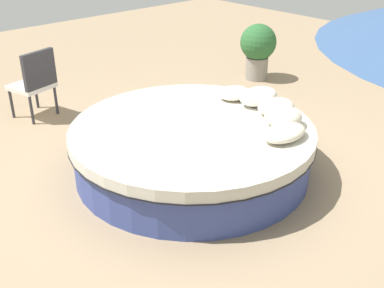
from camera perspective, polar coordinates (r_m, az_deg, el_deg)
The scene contains 9 objects.
ground_plane at distance 5.45m, azimuth -0.00°, elevation -3.14°, with size 16.00×16.00×0.00m, color #9E8466.
round_bed at distance 5.32m, azimuth -0.00°, elevation -0.47°, with size 2.71×2.71×0.56m.
throw_pillow_0 at distance 4.97m, azimuth 11.06°, elevation 1.35°, with size 0.55×0.35×0.14m, color beige.
throw_pillow_1 at distance 5.26m, azimuth 10.93°, elevation 3.22°, with size 0.42×0.40×0.21m, color beige.
throw_pillow_2 at distance 5.56m, azimuth 10.08°, elevation 4.44°, with size 0.47×0.38×0.17m, color beige.
throw_pillow_3 at distance 5.81m, azimuth 8.01°, elevation 5.72°, with size 0.54×0.37×0.20m, color white.
throw_pillow_4 at distance 5.96m, azimuth 5.09°, elevation 6.14°, with size 0.43×0.37×0.14m, color silver.
patio_chair at distance 6.96m, azimuth -18.37°, elevation 7.34°, with size 0.63×0.61×0.98m.
planter at distance 8.29m, azimuth 7.95°, elevation 11.46°, with size 0.62×0.62×0.96m.
Camera 1 is at (-3.19, -3.48, 2.73)m, focal length 44.29 mm.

